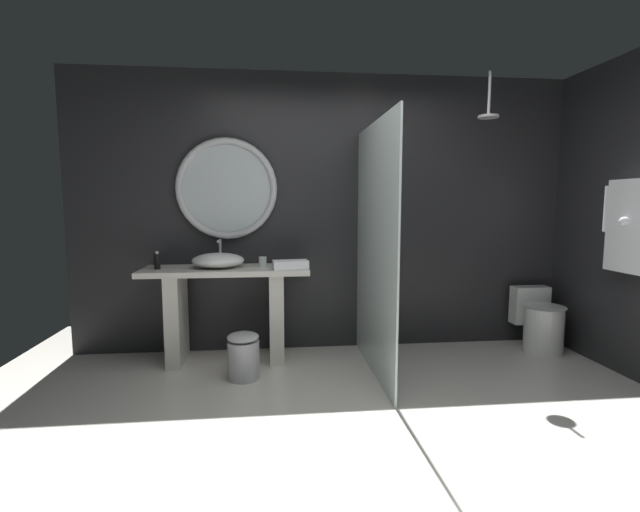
{
  "coord_description": "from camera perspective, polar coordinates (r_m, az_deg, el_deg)",
  "views": [
    {
      "loc": [
        -0.54,
        -2.42,
        1.4
      ],
      "look_at": [
        -0.2,
        0.77,
        1.02
      ],
      "focal_mm": 25.3,
      "sensor_mm": 36.0,
      "label": 1
    }
  ],
  "objects": [
    {
      "name": "soap_dispenser",
      "position": [
        4.1,
        -19.9,
        -0.62
      ],
      "size": [
        0.05,
        0.05,
        0.16
      ],
      "color": "black",
      "rests_on": "vanity_counter"
    },
    {
      "name": "rain_shower_head",
      "position": [
        4.24,
        20.55,
        16.85
      ],
      "size": [
        0.17,
        0.17,
        0.38
      ],
      "color": "#B7B7BC"
    },
    {
      "name": "ground_plane",
      "position": [
        2.85,
        6.21,
        -22.8
      ],
      "size": [
        5.76,
        5.76,
        0.0
      ],
      "primitive_type": "plane",
      "color": "silver"
    },
    {
      "name": "back_wall_panel",
      "position": [
        4.36,
        1.09,
        5.36
      ],
      "size": [
        4.8,
        0.1,
        2.6
      ],
      "primitive_type": "cube",
      "color": "#232326",
      "rests_on": "ground_plane"
    },
    {
      "name": "shower_glass_panel",
      "position": [
        3.69,
        6.95,
        0.77
      ],
      "size": [
        0.02,
        1.39,
        2.05
      ],
      "primitive_type": "cube",
      "color": "silver",
      "rests_on": "ground_plane"
    },
    {
      "name": "toilet",
      "position": [
        4.82,
        26.05,
        -7.54
      ],
      "size": [
        0.37,
        0.52,
        0.59
      ],
      "color": "white",
      "rests_on": "ground_plane"
    },
    {
      "name": "round_wall_mirror",
      "position": [
        4.25,
        -11.71,
        8.34
      ],
      "size": [
        0.92,
        0.06,
        0.92
      ],
      "color": "#B7B7BC"
    },
    {
      "name": "vessel_sink",
      "position": [
        4.03,
        -12.75,
        -0.54
      ],
      "size": [
        0.45,
        0.37,
        0.24
      ],
      "color": "white",
      "rests_on": "vanity_counter"
    },
    {
      "name": "folded_hand_towel",
      "position": [
        3.86,
        -3.75,
        -1.13
      ],
      "size": [
        0.31,
        0.19,
        0.08
      ],
      "primitive_type": "cube",
      "rotation": [
        0.0,
        0.0,
        0.09
      ],
      "color": "white",
      "rests_on": "vanity_counter"
    },
    {
      "name": "waste_bin",
      "position": [
        3.74,
        -9.66,
        -12.28
      ],
      "size": [
        0.25,
        0.25,
        0.38
      ],
      "color": "#B7B7BC",
      "rests_on": "ground_plane"
    },
    {
      "name": "tumbler_cup",
      "position": [
        4.04,
        -7.26,
        -0.72
      ],
      "size": [
        0.07,
        0.07,
        0.09
      ],
      "primitive_type": "cylinder",
      "color": "silver",
      "rests_on": "vanity_counter"
    },
    {
      "name": "hanging_bathrobe",
      "position": [
        4.21,
        34.8,
        3.49
      ],
      "size": [
        0.2,
        0.57,
        0.79
      ],
      "color": "#B7B7BC"
    },
    {
      "name": "vanity_counter",
      "position": [
        4.1,
        -11.7,
        -5.9
      ],
      "size": [
        1.44,
        0.53,
        0.84
      ],
      "color": "silver",
      "rests_on": "ground_plane"
    }
  ]
}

